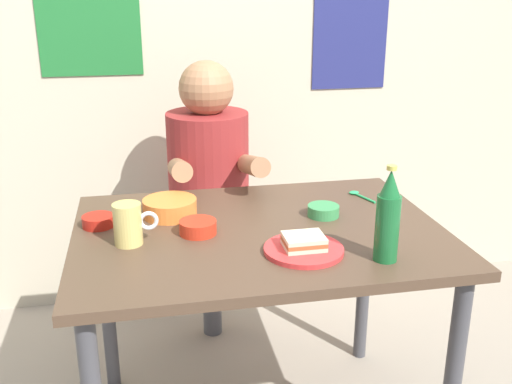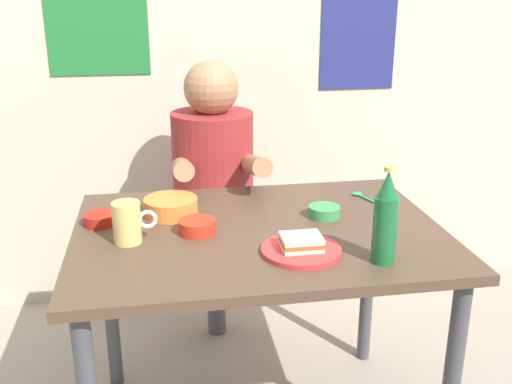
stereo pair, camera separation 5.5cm
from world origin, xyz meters
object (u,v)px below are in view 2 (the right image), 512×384
object	(u,v)px
dining_table	(259,257)
sandwich	(301,242)
stool	(215,259)
sambal_bowl_red	(99,219)
beer_mug	(128,222)
person_seated	(213,164)
plate_orange	(301,250)
beer_bottle	(385,220)

from	to	relation	value
dining_table	sandwich	distance (m)	0.24
stool	sambal_bowl_red	distance (m)	0.77
beer_mug	sandwich	bearing A→B (deg)	-17.90
person_seated	sandwich	world-z (taller)	person_seated
dining_table	sambal_bowl_red	distance (m)	0.50
sambal_bowl_red	stool	bearing A→B (deg)	52.29
plate_orange	sambal_bowl_red	distance (m)	0.64
person_seated	beer_mug	bearing A→B (deg)	-114.95
dining_table	sandwich	world-z (taller)	sandwich
plate_orange	beer_bottle	bearing A→B (deg)	-23.59
person_seated	sandwich	bearing A→B (deg)	-78.61
sandwich	dining_table	bearing A→B (deg)	114.74
dining_table	sambal_bowl_red	xyz separation A→B (m)	(-0.47, 0.11, 0.11)
person_seated	plate_orange	bearing A→B (deg)	-78.61
stool	beer_mug	distance (m)	0.86
person_seated	beer_bottle	bearing A→B (deg)	-67.93
plate_orange	sambal_bowl_red	size ratio (longest dim) A/B	2.29
person_seated	sandwich	size ratio (longest dim) A/B	6.54
plate_orange	dining_table	bearing A→B (deg)	114.74
beer_bottle	stool	bearing A→B (deg)	111.82
beer_mug	person_seated	bearing A→B (deg)	65.05
dining_table	plate_orange	distance (m)	0.23
stool	plate_orange	bearing A→B (deg)	-78.76
sandwich	beer_bottle	xyz separation A→B (m)	(0.20, -0.09, 0.09)
dining_table	person_seated	distance (m)	0.63
stool	beer_mug	world-z (taller)	beer_mug
stool	sandwich	size ratio (longest dim) A/B	4.09
person_seated	plate_orange	size ratio (longest dim) A/B	3.27
dining_table	sandwich	xyz separation A→B (m)	(0.09, -0.19, 0.13)
plate_orange	beer_bottle	distance (m)	0.24
plate_orange	person_seated	bearing A→B (deg)	101.39
sambal_bowl_red	dining_table	bearing A→B (deg)	-13.62
beer_mug	dining_table	bearing A→B (deg)	5.31
dining_table	stool	xyz separation A→B (m)	(-0.08, 0.63, -0.30)
beer_mug	beer_bottle	distance (m)	0.71
person_seated	beer_bottle	xyz separation A→B (m)	(0.36, -0.89, 0.09)
beer_mug	sambal_bowl_red	xyz separation A→B (m)	(-0.09, 0.15, -0.04)
dining_table	sambal_bowl_red	world-z (taller)	sambal_bowl_red
stool	plate_orange	xyz separation A→B (m)	(0.16, -0.82, 0.40)
person_seated	beer_mug	size ratio (longest dim) A/B	5.71
dining_table	plate_orange	size ratio (longest dim) A/B	5.00
beer_mug	beer_bottle	bearing A→B (deg)	-19.65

